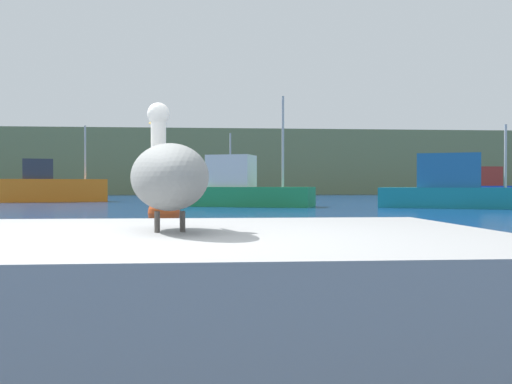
% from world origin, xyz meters
% --- Properties ---
extents(hillside_backdrop, '(140.00, 16.17, 7.24)m').
position_xyz_m(hillside_backdrop, '(0.00, 69.12, 3.62)').
color(hillside_backdrop, '#6B7A51').
rests_on(hillside_backdrop, ground).
extents(pier_dock, '(3.64, 2.59, 0.81)m').
position_xyz_m(pier_dock, '(0.48, 0.45, 0.40)').
color(pier_dock, '#969696').
rests_on(pier_dock, ground).
extents(pelican, '(0.60, 1.20, 0.74)m').
position_xyz_m(pelican, '(0.48, 0.46, 1.11)').
color(pelican, gray).
rests_on(pelican, pier_dock).
extents(fishing_boat_white, '(5.41, 2.70, 4.84)m').
position_xyz_m(fishing_boat_white, '(1.02, 39.67, 0.72)').
color(fishing_boat_white, white).
rests_on(fishing_boat_white, ground).
extents(fishing_boat_blue, '(7.34, 3.19, 4.82)m').
position_xyz_m(fishing_boat_blue, '(22.00, 40.21, 0.85)').
color(fishing_boat_blue, blue).
rests_on(fishing_boat_blue, ground).
extents(fishing_boat_green, '(7.40, 4.46, 5.37)m').
position_xyz_m(fishing_boat_green, '(2.29, 26.29, 0.85)').
color(fishing_boat_green, '#1E8C4C').
rests_on(fishing_boat_green, ground).
extents(fishing_boat_teal, '(7.19, 4.87, 3.79)m').
position_xyz_m(fishing_boat_teal, '(12.16, 23.52, 0.90)').
color(fishing_boat_teal, teal).
rests_on(fishing_boat_teal, ground).
extents(fishing_boat_orange, '(6.75, 3.40, 4.85)m').
position_xyz_m(fishing_boat_orange, '(-8.98, 34.96, 0.92)').
color(fishing_boat_orange, orange).
rests_on(fishing_boat_orange, ground).
extents(mooring_buoy, '(0.77, 0.77, 0.77)m').
position_xyz_m(mooring_buoy, '(-0.31, 11.47, 0.39)').
color(mooring_buoy, '#E54C19').
rests_on(mooring_buoy, ground).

